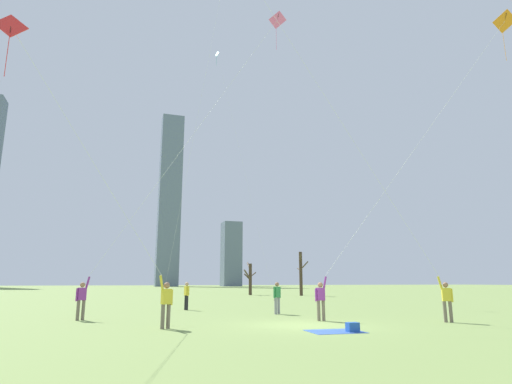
% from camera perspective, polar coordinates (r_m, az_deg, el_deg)
% --- Properties ---
extents(ground_plane, '(400.00, 400.00, 0.00)m').
position_cam_1_polar(ground_plane, '(17.13, 6.54, -17.40)').
color(ground_plane, '#7A934C').
extents(kite_flyer_midfield_left_red, '(6.39, 1.92, 10.40)m').
position_cam_1_polar(kite_flyer_midfield_left_red, '(15.74, -14.74, -9.35)').
color(kite_flyer_midfield_left_red, '#726656').
rests_on(kite_flyer_midfield_left_red, ground).
extents(kite_flyer_foreground_left_orange, '(12.74, 1.20, 16.96)m').
position_cam_1_polar(kite_flyer_foreground_left_orange, '(20.31, 14.97, -4.41)').
color(kite_flyer_foreground_left_orange, '#726656').
rests_on(kite_flyer_foreground_left_orange, ground).
extents(kite_flyer_midfield_right_pink, '(10.82, 2.03, 18.32)m').
position_cam_1_polar(kite_flyer_midfield_right_pink, '(20.88, -17.30, -5.86)').
color(kite_flyer_midfield_right_pink, '#726656').
rests_on(kite_flyer_midfield_right_pink, ground).
extents(kite_flyer_foreground_right_blue, '(10.48, 3.96, 20.73)m').
position_cam_1_polar(kite_flyer_foreground_right_blue, '(19.38, 17.82, -2.34)').
color(kite_flyer_foreground_right_blue, '#726656').
rests_on(kite_flyer_foreground_right_blue, ground).
extents(bystander_far_off_by_trees, '(0.27, 0.50, 1.62)m').
position_cam_1_polar(bystander_far_off_by_trees, '(26.28, -9.33, -13.44)').
color(bystander_far_off_by_trees, black).
rests_on(bystander_far_off_by_trees, ground).
extents(bystander_strolling_midfield, '(0.47, 0.33, 1.62)m').
position_cam_1_polar(bystander_strolling_midfield, '(22.72, 2.86, -13.83)').
color(bystander_strolling_midfield, gray).
rests_on(bystander_strolling_midfield, ground).
extents(distant_kite_low_near_trees_teal, '(4.53, 6.61, 27.33)m').
position_cam_1_polar(distant_kite_low_near_trees_teal, '(48.04, -4.30, 14.24)').
color(distant_kite_low_near_trees_teal, teal).
rests_on(distant_kite_low_near_trees_teal, ground).
extents(picnic_spot, '(1.89, 1.51, 0.31)m').
position_cam_1_polar(picnic_spot, '(15.17, 11.89, -17.59)').
color(picnic_spot, '#3359B2').
rests_on(picnic_spot, ground).
extents(bare_tree_left_of_center, '(0.96, 2.92, 5.26)m').
position_cam_1_polar(bare_tree_left_of_center, '(52.91, 6.06, -10.68)').
color(bare_tree_left_of_center, '#423326').
rests_on(bare_tree_left_of_center, ground).
extents(bare_tree_center, '(2.61, 3.12, 4.19)m').
position_cam_1_polar(bare_tree_center, '(55.30, -0.82, -11.43)').
color(bare_tree_center, '#423326').
rests_on(bare_tree_center, ground).
extents(skyline_wide_slab, '(8.15, 6.50, 64.83)m').
position_cam_1_polar(skyline_wide_slab, '(163.07, -11.55, -0.87)').
color(skyline_wide_slab, slate).
rests_on(skyline_wide_slab, ground).
extents(skyline_mid_tower_left, '(6.91, 7.08, 24.16)m').
position_cam_1_polar(skyline_mid_tower_left, '(163.20, -3.36, -8.31)').
color(skyline_mid_tower_left, slate).
rests_on(skyline_mid_tower_left, ground).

